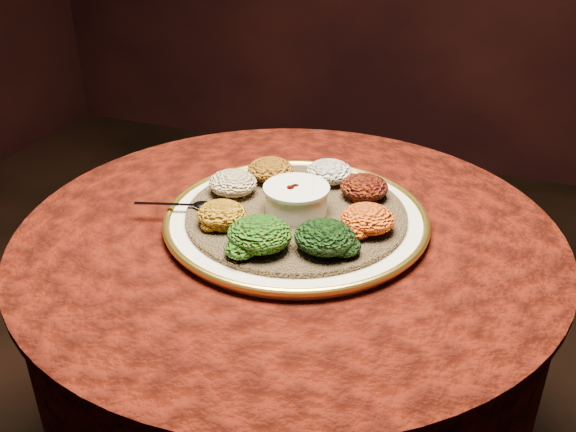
% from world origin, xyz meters
% --- Properties ---
extents(table, '(0.96, 0.96, 0.73)m').
position_xyz_m(table, '(0.00, 0.00, 0.55)').
color(table, black).
rests_on(table, ground).
extents(platter, '(0.53, 0.53, 0.02)m').
position_xyz_m(platter, '(0.01, 0.02, 0.75)').
color(platter, white).
rests_on(platter, table).
extents(injera, '(0.46, 0.46, 0.01)m').
position_xyz_m(injera, '(0.01, 0.02, 0.76)').
color(injera, brown).
rests_on(injera, platter).
extents(stew_bowl, '(0.12, 0.12, 0.05)m').
position_xyz_m(stew_bowl, '(0.01, 0.02, 0.79)').
color(stew_bowl, silver).
rests_on(stew_bowl, injera).
extents(spoon, '(0.14, 0.06, 0.01)m').
position_xyz_m(spoon, '(-0.16, -0.03, 0.77)').
color(spoon, silver).
rests_on(spoon, injera).
extents(portion_ayib, '(0.09, 0.08, 0.04)m').
position_xyz_m(portion_ayib, '(0.03, 0.15, 0.78)').
color(portion_ayib, white).
rests_on(portion_ayib, injera).
extents(portion_kitfo, '(0.09, 0.08, 0.04)m').
position_xyz_m(portion_kitfo, '(0.11, 0.11, 0.78)').
color(portion_kitfo, black).
rests_on(portion_kitfo, injera).
extents(portion_tikil, '(0.09, 0.09, 0.04)m').
position_xyz_m(portion_tikil, '(0.14, -0.00, 0.78)').
color(portion_tikil, '#B97B0F').
rests_on(portion_tikil, injera).
extents(portion_gomen, '(0.10, 0.09, 0.05)m').
position_xyz_m(portion_gomen, '(0.09, -0.09, 0.79)').
color(portion_gomen, black).
rests_on(portion_gomen, injera).
extents(portion_mixveg, '(0.10, 0.10, 0.05)m').
position_xyz_m(portion_mixveg, '(-0.00, -0.12, 0.79)').
color(portion_mixveg, '#933209').
rests_on(portion_mixveg, injera).
extents(portion_kik, '(0.08, 0.08, 0.04)m').
position_xyz_m(portion_kik, '(-0.09, -0.07, 0.78)').
color(portion_kik, '#BD7C10').
rests_on(portion_kik, injera).
extents(portion_timatim, '(0.09, 0.09, 0.04)m').
position_xyz_m(portion_timatim, '(-0.12, 0.04, 0.78)').
color(portion_timatim, maroon).
rests_on(portion_timatim, injera).
extents(portion_shiro, '(0.09, 0.09, 0.04)m').
position_xyz_m(portion_shiro, '(-0.08, 0.12, 0.78)').
color(portion_shiro, brown).
rests_on(portion_shiro, injera).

